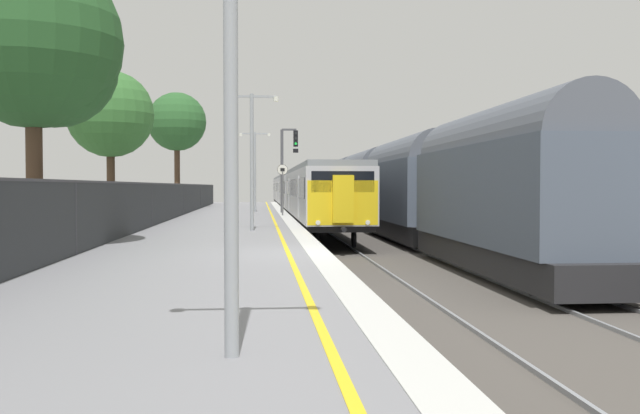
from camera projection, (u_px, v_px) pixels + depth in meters
ground at (408, 276)px, 17.21m from camera, size 17.40×110.00×1.21m
commuter_train_at_platform at (298, 191)px, 56.33m from camera, size 2.83×61.41×3.81m
freight_train_adjacent_track at (384, 185)px, 39.43m from camera, size 2.60×50.89×4.93m
signal_gantry at (286, 160)px, 42.55m from camera, size 1.10×0.24×5.21m
speed_limit_sign at (283, 183)px, 38.61m from camera, size 0.59×0.08×2.88m
platform_lamp_near at (231, 22)px, 6.53m from camera, size 2.00×0.20×5.40m
platform_lamp_mid at (252, 149)px, 25.45m from camera, size 2.00×0.20×5.06m
platform_lamp_far at (255, 164)px, 44.36m from camera, size 2.00×0.20×5.14m
platform_back_fence at (75, 216)px, 16.45m from camera, size 0.07×99.00×1.80m
background_tree_left at (111, 116)px, 29.29m from camera, size 3.69×3.69×6.58m
background_tree_centre at (177, 124)px, 53.62m from camera, size 4.55×4.55×8.96m
background_tree_right at (39, 47)px, 18.44m from camera, size 4.73×4.73×7.92m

